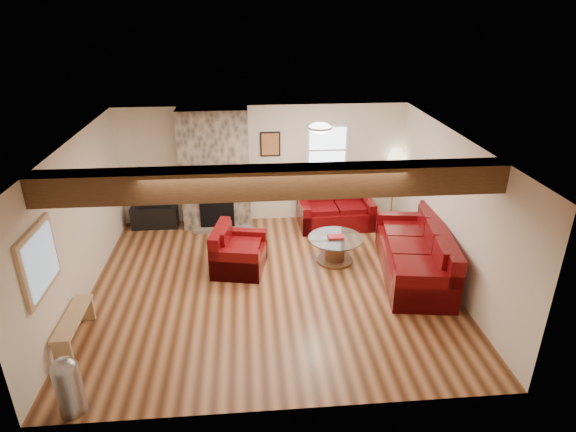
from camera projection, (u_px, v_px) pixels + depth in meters
name	position (u px, v px, depth m)	size (l,w,h in m)	color
room	(270.00, 218.00, 7.66)	(8.00, 8.00, 8.00)	#502A15
oak_beam	(275.00, 182.00, 6.09)	(6.00, 0.36, 0.38)	#372310
chimney_breast	(215.00, 171.00, 9.86)	(1.40, 0.67, 2.50)	#3A342D
back_window	(327.00, 150.00, 10.11)	(0.90, 0.08, 1.10)	silver
hatch_window	(39.00, 261.00, 5.98)	(0.08, 1.00, 0.90)	tan
ceiling_dome	(320.00, 129.00, 8.07)	(0.40, 0.40, 0.18)	white
artwork_back	(270.00, 144.00, 9.96)	(0.42, 0.06, 0.52)	black
artwork_right	(447.00, 176.00, 7.97)	(0.06, 0.55, 0.42)	black
sofa_three	(414.00, 251.00, 8.30)	(2.42, 1.01, 0.93)	#440604
loveseat	(336.00, 208.00, 10.15)	(1.54, 0.89, 0.82)	#440604
armchair_red	(239.00, 249.00, 8.51)	(0.98, 0.86, 0.80)	#440604
coffee_table	(335.00, 249.00, 8.82)	(0.99, 0.99, 0.52)	#4B2E18
tv_cabinet	(155.00, 216.00, 10.19)	(0.95, 0.38, 0.48)	black
television	(153.00, 197.00, 10.01)	(0.73, 0.10, 0.42)	black
floor_lamp	(396.00, 159.00, 10.16)	(0.41, 0.41, 1.58)	tan
pine_bench	(75.00, 329.00, 6.74)	(0.26, 1.10, 0.41)	tan
pedal_bin	(68.00, 386.00, 5.50)	(0.31, 0.31, 0.77)	#9A9A9F
coal_bucket	(247.00, 234.00, 9.63)	(0.32, 0.32, 0.30)	gray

